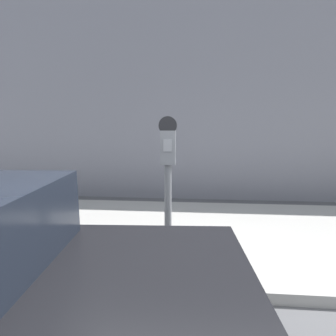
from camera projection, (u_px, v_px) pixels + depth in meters
sidewalk at (196, 235)px, 3.89m from camera, size 24.00×2.80×0.13m
building_facade at (195, 97)px, 5.69m from camera, size 24.00×0.30×4.53m
parking_meter at (168, 172)px, 2.77m from camera, size 0.19×0.13×1.64m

